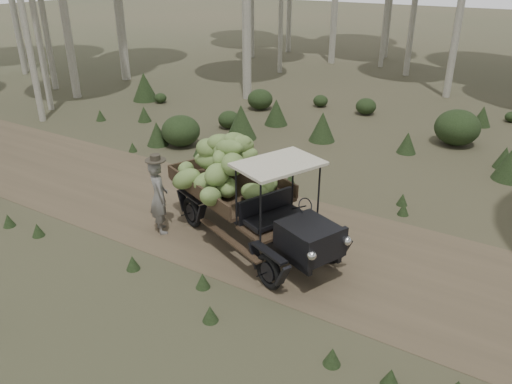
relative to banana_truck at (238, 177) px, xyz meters
The scene contains 5 objects.
ground 1.39m from the banana_truck, 43.80° to the left, with size 120.00×120.00×0.00m, color #473D2B.
dirt_track 1.39m from the banana_truck, 43.80° to the left, with size 70.00×4.00×0.01m, color brown.
banana_truck is the anchor object (origin of this frame).
farmer 1.77m from the banana_truck, 150.78° to the right, with size 0.72×0.66×1.79m.
undergrowth 2.16m from the banana_truck, 104.28° to the left, with size 23.07×22.20×1.30m.
Camera 1 is at (5.00, -8.17, 5.44)m, focal length 35.00 mm.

